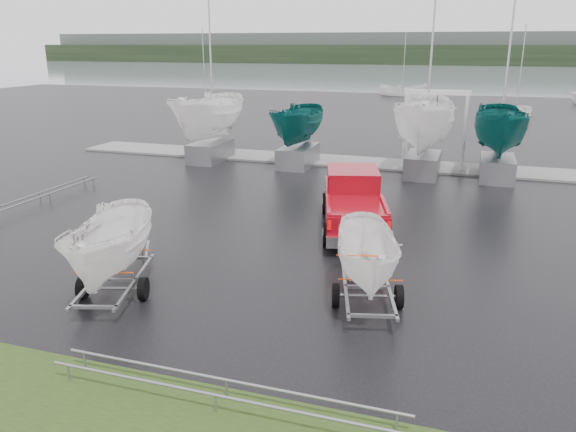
{
  "coord_description": "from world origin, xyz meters",
  "views": [
    {
      "loc": [
        7.97,
        -17.63,
        6.42
      ],
      "look_at": [
        2.69,
        -1.51,
        1.2
      ],
      "focal_mm": 35.0,
      "sensor_mm": 36.0,
      "label": 1
    }
  ],
  "objects_px": {
    "trailer_parked": "(106,195)",
    "pickup_truck": "(353,199)",
    "trailer_hitched": "(370,211)",
    "boat_hoist": "(436,118)"
  },
  "relations": [
    {
      "from": "boat_hoist",
      "to": "pickup_truck",
      "type": "bearing_deg",
      "value": -100.28
    },
    {
      "from": "trailer_hitched",
      "to": "boat_hoist",
      "type": "relative_size",
      "value": 1.11
    },
    {
      "from": "trailer_parked",
      "to": "boat_hoist",
      "type": "bearing_deg",
      "value": 53.68
    },
    {
      "from": "trailer_parked",
      "to": "boat_hoist",
      "type": "height_order",
      "value": "trailer_parked"
    },
    {
      "from": "pickup_truck",
      "to": "trailer_parked",
      "type": "xyz_separation_m",
      "value": [
        -4.74,
        -7.87,
        1.74
      ]
    },
    {
      "from": "pickup_truck",
      "to": "trailer_parked",
      "type": "height_order",
      "value": "trailer_parked"
    },
    {
      "from": "trailer_hitched",
      "to": "boat_hoist",
      "type": "distance_m",
      "value": 17.46
    },
    {
      "from": "pickup_truck",
      "to": "trailer_parked",
      "type": "bearing_deg",
      "value": -136.05
    },
    {
      "from": "trailer_parked",
      "to": "pickup_truck",
      "type": "bearing_deg",
      "value": 42.18
    },
    {
      "from": "trailer_hitched",
      "to": "trailer_parked",
      "type": "relative_size",
      "value": 0.89
    }
  ]
}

